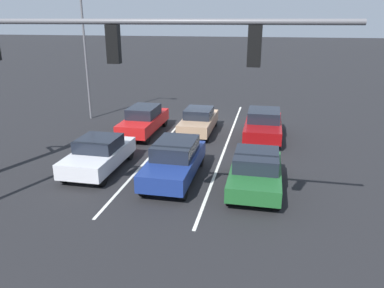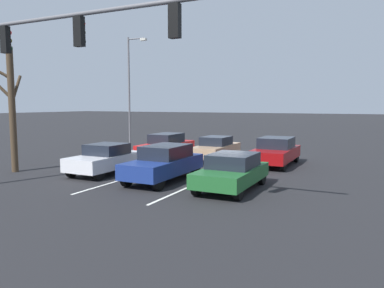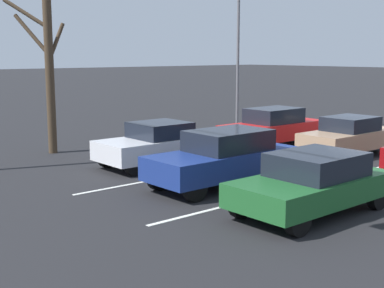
{
  "view_description": "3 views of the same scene",
  "coord_description": "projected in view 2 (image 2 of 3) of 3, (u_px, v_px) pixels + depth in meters",
  "views": [
    {
      "loc": [
        -3.77,
        21.87,
        6.38
      ],
      "look_at": [
        -0.51,
        6.28,
        1.02
      ],
      "focal_mm": 35.0,
      "sensor_mm": 36.0,
      "label": 1
    },
    {
      "loc": [
        -8.57,
        22.24,
        3.43
      ],
      "look_at": [
        -1.33,
        7.56,
        1.68
      ],
      "focal_mm": 35.0,
      "sensor_mm": 36.0,
      "label": 2
    },
    {
      "loc": [
        -10.96,
        18.33,
        3.75
      ],
      "look_at": [
        -0.1,
        9.11,
        1.34
      ],
      "focal_mm": 50.0,
      "sensor_mm": 36.0,
      "label": 3
    }
  ],
  "objects": [
    {
      "name": "car_silver_rightlane_front",
      "position": [
        106.0,
        159.0,
        18.55
      ],
      "size": [
        1.9,
        4.15,
        1.47
      ],
      "color": "silver",
      "rests_on": "ground_plane"
    },
    {
      "name": "bare_tree_near",
      "position": [
        10.0,
        106.0,
        18.72
      ],
      "size": [
        1.48,
        1.96,
        6.26
      ],
      "color": "#423323",
      "rests_on": "ground_plane"
    },
    {
      "name": "car_navy_midlane_front",
      "position": [
        164.0,
        162.0,
        16.76
      ],
      "size": [
        1.81,
        4.57,
        1.6
      ],
      "color": "navy",
      "rests_on": "ground_plane"
    },
    {
      "name": "car_darkgreen_leftlane_front",
      "position": [
        232.0,
        171.0,
        15.07
      ],
      "size": [
        1.92,
        4.19,
        1.45
      ],
      "color": "#1E5928",
      "rests_on": "ground_plane"
    },
    {
      "name": "traffic_signal_gantry",
      "position": [
        31.0,
        56.0,
        13.11
      ],
      "size": [
        12.25,
        0.37,
        6.78
      ],
      "color": "slate",
      "rests_on": "ground_plane"
    },
    {
      "name": "car_tan_midlane_second",
      "position": [
        216.0,
        148.0,
        22.84
      ],
      "size": [
        1.7,
        4.23,
        1.47
      ],
      "color": "tan",
      "rests_on": "ground_plane"
    },
    {
      "name": "lane_stripe_left_divider",
      "position": [
        236.0,
        166.0,
        20.65
      ],
      "size": [
        0.12,
        17.77,
        0.01
      ],
      "primitive_type": "cube",
      "color": "silver",
      "rests_on": "ground_plane"
    },
    {
      "name": "street_lamp_right_shoulder",
      "position": [
        131.0,
        87.0,
        27.42
      ],
      "size": [
        1.61,
        0.24,
        8.26
      ],
      "color": "slate",
      "rests_on": "ground_plane"
    },
    {
      "name": "ground_plane",
      "position": [
        226.0,
        158.0,
        23.97
      ],
      "size": [
        240.0,
        240.0,
        0.0
      ],
      "primitive_type": "plane",
      "color": "black"
    },
    {
      "name": "car_maroon_leftlane_second",
      "position": [
        275.0,
        151.0,
        21.06
      ],
      "size": [
        1.95,
        4.63,
        1.56
      ],
      "color": "maroon",
      "rests_on": "ground_plane"
    },
    {
      "name": "car_red_rightlane_second",
      "position": [
        166.0,
        146.0,
        23.54
      ],
      "size": [
        1.71,
        4.7,
        1.59
      ],
      "color": "red",
      "rests_on": "ground_plane"
    },
    {
      "name": "lane_stripe_center_divider",
      "position": [
        181.0,
        162.0,
        22.15
      ],
      "size": [
        0.12,
        17.77,
        0.01
      ],
      "primitive_type": "cube",
      "color": "silver",
      "rests_on": "ground_plane"
    }
  ]
}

